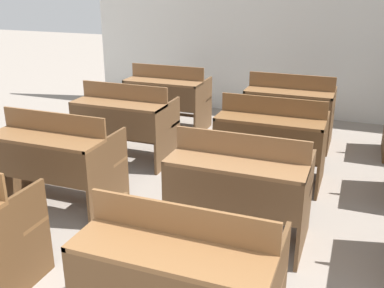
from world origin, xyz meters
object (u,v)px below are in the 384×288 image
(bench_second_left, at_px, (56,158))
(bench_back_center, at_px, (289,108))
(bench_front_center, at_px, (180,275))
(bench_second_center, at_px, (239,185))
(bench_third_left, at_px, (125,120))
(bench_third_center, at_px, (271,138))
(bench_back_left, at_px, (167,96))

(bench_second_left, height_order, bench_back_center, same)
(bench_front_center, height_order, bench_back_center, same)
(bench_front_center, distance_m, bench_back_center, 3.70)
(bench_second_left, xyz_separation_m, bench_second_center, (1.74, 0.03, 0.00))
(bench_front_center, distance_m, bench_second_left, 2.12)
(bench_third_left, bearing_deg, bench_back_center, 35.84)
(bench_third_left, bearing_deg, bench_third_center, -0.06)
(bench_second_center, height_order, bench_third_center, same)
(bench_third_center, height_order, bench_back_center, same)
(bench_third_center, bearing_deg, bench_second_left, -144.41)
(bench_third_left, relative_size, bench_back_center, 1.00)
(bench_second_center, relative_size, bench_back_center, 1.00)
(bench_front_center, bearing_deg, bench_third_center, 89.69)
(bench_front_center, xyz_separation_m, bench_back_left, (-1.71, 3.72, 0.00))
(bench_back_left, bearing_deg, bench_third_left, -89.59)
(bench_second_center, relative_size, bench_back_left, 1.00)
(bench_second_center, distance_m, bench_third_center, 1.22)
(bench_second_left, relative_size, bench_back_left, 1.00)
(bench_back_left, height_order, bench_back_center, same)
(bench_second_center, distance_m, bench_back_left, 3.01)
(bench_third_left, distance_m, bench_back_left, 1.25)
(bench_third_center, bearing_deg, bench_second_center, -90.45)
(bench_front_center, height_order, bench_third_center, same)
(bench_second_center, bearing_deg, bench_front_center, -90.17)
(bench_second_center, bearing_deg, bench_third_center, 89.55)
(bench_back_left, relative_size, bench_back_center, 1.00)
(bench_second_left, relative_size, bench_back_center, 1.00)
(bench_front_center, distance_m, bench_back_left, 4.09)
(bench_second_left, bearing_deg, bench_second_center, 0.96)
(bench_back_left, bearing_deg, bench_second_left, -90.54)
(bench_front_center, relative_size, bench_second_left, 1.00)
(bench_third_center, relative_size, bench_back_center, 1.00)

